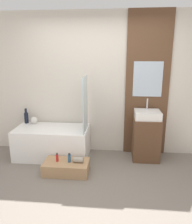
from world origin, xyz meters
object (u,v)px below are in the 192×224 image
Objects in this scene: vase_tall_dark at (26,117)px; bottle_soap_primary at (57,158)px; bottle_soap_secondary at (69,158)px; wooden_step_bench at (66,167)px; vase_round_light at (34,120)px; bathtub at (53,142)px; sink at (147,115)px.

bottle_soap_primary is (0.81, -0.81, -0.42)m from vase_tall_dark.
bottle_soap_secondary is at bearing -38.71° from vase_tall_dark.
vase_round_light reaches higher than wooden_step_bench.
sink is at bearing 3.01° from bathtub.
sink is 1.70m from bottle_soap_primary.
vase_round_light is at bearing -9.98° from vase_tall_dark.
bottle_soap_secondary is (-1.27, -0.65, -0.57)m from sink.
wooden_step_bench is at bearing 180.00° from bottle_soap_secondary.
vase_round_light is 1.20m from bottle_soap_secondary.
vase_tall_dark is (-0.95, 0.81, 0.58)m from wooden_step_bench.
vase_round_light is 0.95× the size of bottle_soap_primary.
vase_round_light is 1.08m from bottle_soap_primary.
bathtub is at bearing -23.55° from vase_tall_dark.
vase_tall_dark is at bearing 139.75° from wooden_step_bench.
vase_tall_dark reaches higher than bottle_soap_secondary.
vase_tall_dark is at bearing 170.02° from vase_round_light.
sink is 3.32× the size of vase_round_light.
bottle_soap_primary is (-0.14, 0.00, 0.16)m from wooden_step_bench.
bottle_soap_secondary is at bearing -42.66° from vase_round_light.
vase_round_light is at bearing 151.68° from bathtub.
bathtub reaches higher than wooden_step_bench.
wooden_step_bench is 5.07× the size of bottle_soap_primary.
bottle_soap_secondary is (1.01, -0.81, -0.41)m from vase_tall_dark.
vase_round_light is at bearing 129.77° from bottle_soap_primary.
bottle_soap_primary is at bearing -50.23° from vase_round_light.
sink is at bearing -4.01° from vase_tall_dark.
bathtub is 0.61m from bottle_soap_primary.
vase_tall_dark is (-2.28, 0.16, -0.16)m from sink.
sink is (1.71, 0.09, 0.55)m from bathtub.
vase_round_light is at bearing 135.46° from wooden_step_bench.
vase_tall_dark reaches higher than bathtub.
vase_round_light is at bearing 137.34° from bottle_soap_secondary.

